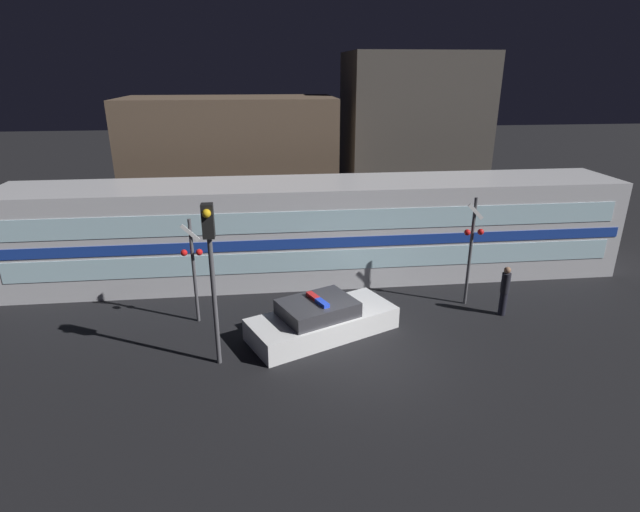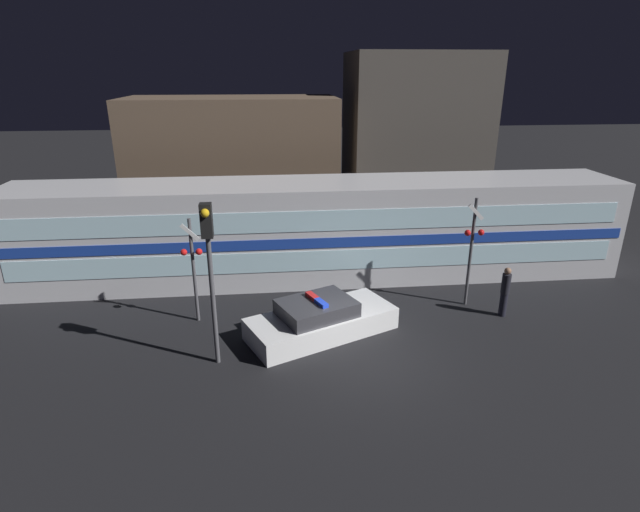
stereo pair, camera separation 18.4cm
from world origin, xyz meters
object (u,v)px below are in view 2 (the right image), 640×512
(police_car, at_px, (321,320))
(traffic_light_corner, at_px, (209,255))
(train, at_px, (318,230))
(crossing_signal_near, at_px, (472,246))
(pedestrian, at_px, (505,291))

(police_car, relative_size, traffic_light_corner, 1.07)
(train, bearing_deg, police_car, -94.93)
(train, distance_m, police_car, 5.03)
(train, bearing_deg, crossing_signal_near, -33.76)
(crossing_signal_near, bearing_deg, police_car, -163.89)
(pedestrian, xyz_separation_m, traffic_light_corner, (-9.30, -1.92, 2.37))
(crossing_signal_near, xyz_separation_m, traffic_light_corner, (-8.39, -2.85, 1.06))
(train, xyz_separation_m, crossing_signal_near, (4.90, -3.27, 0.31))
(traffic_light_corner, bearing_deg, train, 60.33)
(police_car, height_order, pedestrian, pedestrian)
(pedestrian, bearing_deg, train, 144.09)
(crossing_signal_near, bearing_deg, pedestrian, -45.66)
(police_car, xyz_separation_m, pedestrian, (6.22, 0.60, 0.41))
(train, relative_size, police_car, 4.73)
(pedestrian, height_order, traffic_light_corner, traffic_light_corner)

